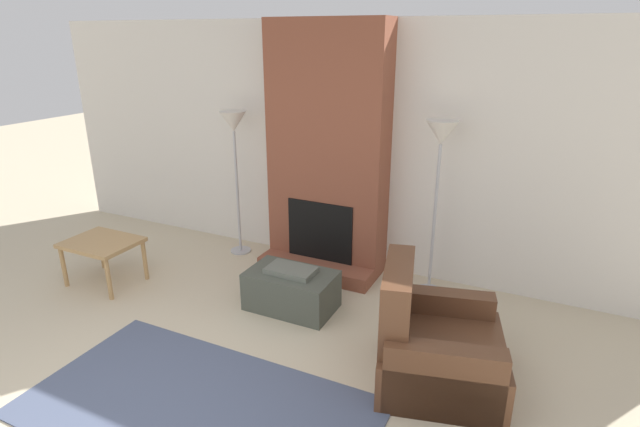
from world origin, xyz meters
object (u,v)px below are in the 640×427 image
(ottoman, at_px, (291,290))
(side_table, at_px, (102,246))
(floor_lamp_right, at_px, (440,146))
(armchair, at_px, (430,348))
(floor_lamp_left, at_px, (234,132))

(ottoman, height_order, side_table, side_table)
(side_table, bearing_deg, floor_lamp_right, 22.40)
(side_table, bearing_deg, armchair, -1.30)
(side_table, bearing_deg, floor_lamp_left, 57.51)
(ottoman, relative_size, floor_lamp_left, 0.49)
(floor_lamp_left, bearing_deg, side_table, -122.49)
(ottoman, relative_size, floor_lamp_right, 0.47)
(armchair, relative_size, side_table, 1.56)
(armchair, bearing_deg, floor_lamp_left, 48.91)
(side_table, relative_size, floor_lamp_left, 0.43)
(ottoman, bearing_deg, floor_lamp_left, 143.09)
(armchair, distance_m, side_table, 3.40)
(armchair, height_order, side_table, armchair)
(armchair, bearing_deg, floor_lamp_right, 0.03)
(floor_lamp_right, bearing_deg, armchair, -76.26)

